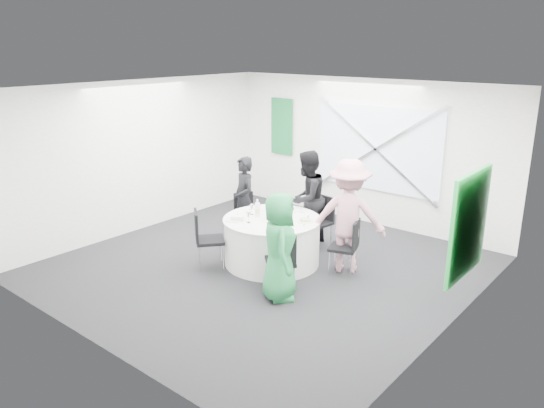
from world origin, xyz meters
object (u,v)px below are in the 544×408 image
Objects in this scene: chair_back at (322,217)px; chair_front_right at (281,258)px; green_water_bottle at (287,212)px; person_man_back_left at (244,199)px; chair_back_right at (348,243)px; person_woman_green at (279,246)px; chair_front_left at (204,235)px; person_woman_pink at (348,216)px; chair_back_left at (246,212)px; banquet_table at (272,241)px; clear_water_bottle at (257,210)px; person_man_back at (307,199)px.

chair_back is 0.98× the size of chair_front_right.
person_man_back_left is at bearing 163.22° from green_water_bottle.
person_woman_green is (-0.33, -1.27, 0.25)m from chair_back_right.
person_woman_green reaches higher than chair_front_left.
person_woman_pink reaches higher than green_water_bottle.
chair_front_right is (1.87, -1.31, 0.04)m from chair_back_left.
person_woman_pink is (1.76, 1.36, 0.33)m from chair_front_left.
banquet_table is 0.88× the size of person_woman_pink.
chair_back_right is 2.23m from chair_front_left.
chair_front_right is 1.35m from person_woman_pink.
person_woman_pink reaches higher than banquet_table.
chair_front_right is at bearing -33.18° from clear_water_bottle.
chair_front_right is 3.21× the size of clear_water_bottle.
person_woman_pink reaches higher than chair_front_right.
chair_front_left is (0.41, -1.41, 0.07)m from chair_back_left.
chair_front_left is 0.62× the size of person_woman_green.
chair_back_left is 0.89× the size of chair_front_left.
chair_back_left is at bearing -81.59° from chair_front_right.
banquet_table is 1.77× the size of chair_back.
person_man_back is 0.98m from green_water_bottle.
person_man_back is 0.95× the size of person_woman_pink.
chair_back reaches higher than chair_back_right.
person_woman_green is at bearing -10.73° from person_man_back_left.
person_man_back_left is 1.12m from person_man_back.
clear_water_bottle is at bearing -99.26° from chair_back_left.
chair_back reaches higher than chair_back_left.
person_woman_green is at bearing -63.21° from chair_back.
chair_back is at bearing -73.52° from chair_front_left.
person_man_back_left is at bearing 145.63° from clear_water_bottle.
person_man_back is at bearing -135.36° from chair_back_right.
person_woman_green is (0.92, -1.89, -0.08)m from person_man_back.
banquet_table is 1.18m from chair_back.
banquet_table is 1.25m from chair_back_right.
chair_back_left is at bearing -113.18° from chair_back_right.
chair_back_right is at bearing 18.62° from banquet_table.
person_woman_green is (1.89, -1.35, -0.00)m from person_man_back_left.
chair_back_right is at bearing -28.69° from chair_back.
chair_front_right is 2.82× the size of green_water_bottle.
chair_back_left is 2.29m from chair_front_right.
chair_back is (0.17, 1.16, 0.14)m from banquet_table.
banquet_table is 1.78× the size of chair_back_right.
person_woman_pink reaches higher than clear_water_bottle.
chair_back_left is (-1.27, -0.58, -0.03)m from chair_back.
person_woman_pink is at bearing -53.43° from person_woman_green.
person_woman_green reaches higher than chair_front_right.
clear_water_bottle is (0.84, -0.64, 0.38)m from chair_back_left.
chair_back_right reaches higher than chair_back_left.
chair_back_left is at bearing -70.40° from person_man_back.
person_man_back is (-1.25, 0.63, 0.33)m from chair_back_right.
banquet_table is at bearing 0.00° from person_woman_green.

